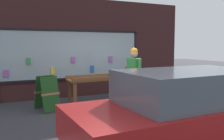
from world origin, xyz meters
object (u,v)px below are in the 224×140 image
object	(u,v)px
display_table_main	(103,81)
sandwich_board_sign	(47,93)
parked_car	(189,107)
person_browsing	(134,72)
small_dog	(148,96)

from	to	relation	value
display_table_main	sandwich_board_sign	size ratio (longest dim) A/B	2.29
parked_car	person_browsing	bearing A→B (deg)	76.17
person_browsing	small_dog	world-z (taller)	person_browsing
sandwich_board_sign	parked_car	xyz separation A→B (m)	(1.82, -3.74, 0.25)
person_browsing	parked_car	bearing A→B (deg)	165.32
person_browsing	sandwich_board_sign	size ratio (longest dim) A/B	1.82
display_table_main	parked_car	world-z (taller)	parked_car
small_dog	parked_car	world-z (taller)	parked_car
person_browsing	sandwich_board_sign	bearing A→B (deg)	74.10
parked_car	display_table_main	bearing A→B (deg)	89.43
display_table_main	sandwich_board_sign	world-z (taller)	sandwich_board_sign
display_table_main	small_dog	size ratio (longest dim) A/B	3.72
display_table_main	person_browsing	size ratio (longest dim) A/B	1.26
display_table_main	parked_car	distance (m)	3.78
display_table_main	person_browsing	world-z (taller)	person_browsing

